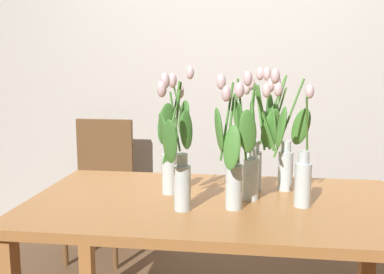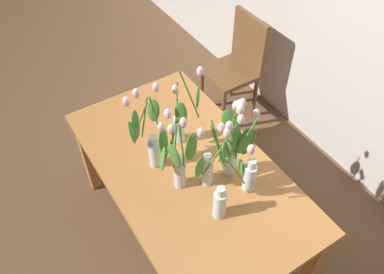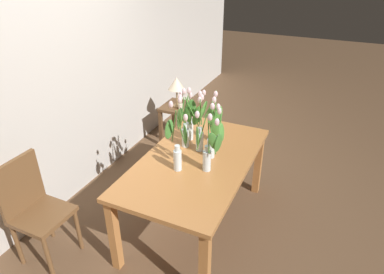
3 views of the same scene
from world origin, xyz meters
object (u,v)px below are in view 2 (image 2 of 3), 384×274
(tulip_vase_0, at_px, (232,147))
(tulip_vase_1, at_px, (149,138))
(tulip_vase_4, at_px, (176,160))
(tulip_vase_2, at_px, (213,164))
(dining_chair, at_px, (238,63))
(dining_table, at_px, (187,177))
(tulip_vase_6, at_px, (220,191))
(tulip_vase_3, at_px, (246,159))
(tulip_vase_5, at_px, (182,120))

(tulip_vase_0, xyz_separation_m, tulip_vase_1, (-0.31, -0.34, -0.01))
(tulip_vase_0, height_order, tulip_vase_4, tulip_vase_4)
(tulip_vase_1, relative_size, tulip_vase_2, 1.02)
(dining_chair, bearing_deg, tulip_vase_2, -43.36)
(tulip_vase_0, xyz_separation_m, dining_chair, (-1.05, 0.87, -0.44))
(dining_table, xyz_separation_m, tulip_vase_4, (0.09, -0.12, 0.32))
(tulip_vase_1, distance_m, tulip_vase_6, 0.50)
(tulip_vase_2, distance_m, tulip_vase_3, 0.17)
(tulip_vase_1, relative_size, tulip_vase_6, 0.97)
(dining_table, bearing_deg, tulip_vase_4, -53.14)
(tulip_vase_4, bearing_deg, dining_table, 126.86)
(tulip_vase_1, xyz_separation_m, tulip_vase_3, (0.41, 0.36, 0.00))
(dining_table, height_order, tulip_vase_4, tulip_vase_4)
(tulip_vase_6, relative_size, dining_chair, 0.60)
(dining_table, distance_m, dining_chair, 1.38)
(tulip_vase_1, bearing_deg, tulip_vase_6, 15.98)
(tulip_vase_2, bearing_deg, tulip_vase_3, 59.07)
(tulip_vase_6, bearing_deg, tulip_vase_2, 156.37)
(tulip_vase_0, height_order, tulip_vase_1, tulip_vase_1)
(tulip_vase_1, xyz_separation_m, tulip_vase_2, (0.32, 0.21, -0.03))
(tulip_vase_1, xyz_separation_m, dining_chair, (-0.74, 1.21, -0.42))
(tulip_vase_0, bearing_deg, tulip_vase_3, 11.28)
(dining_chair, bearing_deg, tulip_vase_4, -50.42)
(tulip_vase_2, xyz_separation_m, tulip_vase_6, (0.17, -0.07, 0.01))
(tulip_vase_6, bearing_deg, tulip_vase_3, 109.55)
(tulip_vase_1, distance_m, tulip_vase_5, 0.25)
(tulip_vase_4, bearing_deg, tulip_vase_5, 143.61)
(dining_table, xyz_separation_m, tulip_vase_0, (0.17, 0.18, 0.31))
(tulip_vase_2, bearing_deg, tulip_vase_1, -146.52)
(tulip_vase_0, distance_m, dining_chair, 1.43)
(tulip_vase_2, relative_size, tulip_vase_5, 0.94)
(tulip_vase_3, distance_m, dining_chair, 1.49)
(tulip_vase_5, bearing_deg, tulip_vase_2, -5.18)
(dining_table, distance_m, tulip_vase_5, 0.34)
(dining_chair, bearing_deg, dining_table, -50.13)
(tulip_vase_6, bearing_deg, dining_table, 177.09)
(tulip_vase_0, bearing_deg, tulip_vase_4, -104.66)
(tulip_vase_0, bearing_deg, dining_chair, 140.14)
(dining_table, xyz_separation_m, tulip_vase_1, (-0.14, -0.16, 0.30))
(tulip_vase_0, relative_size, tulip_vase_6, 0.92)
(tulip_vase_6, height_order, dining_chair, tulip_vase_6)
(dining_table, height_order, tulip_vase_3, tulip_vase_3)
(tulip_vase_3, distance_m, tulip_vase_4, 0.36)
(tulip_vase_0, distance_m, tulip_vase_4, 0.31)
(tulip_vase_4, bearing_deg, tulip_vase_6, 21.23)
(tulip_vase_2, bearing_deg, tulip_vase_6, -23.63)
(tulip_vase_3, bearing_deg, tulip_vase_1, -138.70)
(dining_table, distance_m, tulip_vase_0, 0.40)
(tulip_vase_3, height_order, tulip_vase_6, tulip_vase_3)
(tulip_vase_0, relative_size, tulip_vase_2, 0.97)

